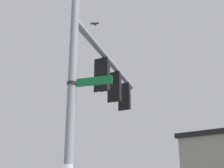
% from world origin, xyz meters
% --- Properties ---
extents(signal_pole, '(0.23, 0.23, 7.31)m').
position_xyz_m(signal_pole, '(0.00, 0.00, 3.66)').
color(signal_pole, gray).
rests_on(signal_pole, ground).
extents(mast_arm, '(1.67, 6.44, 0.21)m').
position_xyz_m(mast_arm, '(-0.73, 3.19, 6.42)').
color(mast_arm, gray).
extents(traffic_light_nearest_pole, '(0.54, 0.49, 1.31)m').
position_xyz_m(traffic_light_nearest_pole, '(-0.56, 2.44, 5.62)').
color(traffic_light_nearest_pole, black).
extents(traffic_light_mid_inner, '(0.54, 0.49, 1.31)m').
position_xyz_m(traffic_light_mid_inner, '(-0.89, 3.88, 5.62)').
color(traffic_light_mid_inner, black).
extents(traffic_light_mid_outer, '(0.54, 0.49, 1.31)m').
position_xyz_m(traffic_light_mid_outer, '(-1.22, 5.33, 5.62)').
color(traffic_light_mid_outer, black).
extents(street_name_sign, '(1.22, 0.41, 0.22)m').
position_xyz_m(street_name_sign, '(0.33, 0.08, 4.55)').
color(street_name_sign, '#147238').
extents(bird_flying, '(0.42, 0.31, 0.11)m').
position_xyz_m(bird_flying, '(-1.49, 3.15, 8.30)').
color(bird_flying, '#4C4742').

